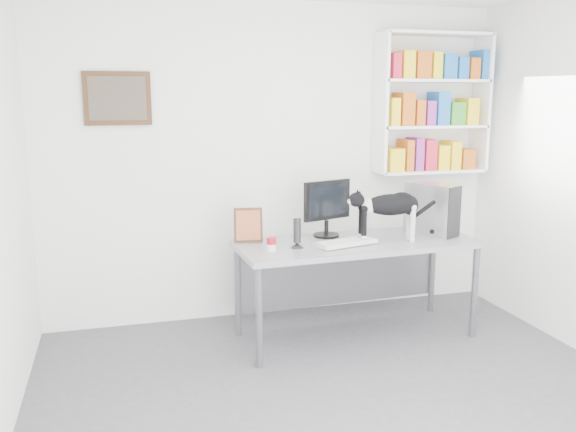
{
  "coord_description": "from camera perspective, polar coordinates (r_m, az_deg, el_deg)",
  "views": [
    {
      "loc": [
        -1.34,
        -3.09,
        1.93
      ],
      "look_at": [
        -0.03,
        1.53,
        0.97
      ],
      "focal_mm": 38.0,
      "sensor_mm": 36.0,
      "label": 1
    }
  ],
  "objects": [
    {
      "name": "desk",
      "position": [
        4.95,
        6.37,
        -6.81
      ],
      "size": [
        1.93,
        0.83,
        0.79
      ],
      "primitive_type": "cube",
      "rotation": [
        0.0,
        0.0,
        0.05
      ],
      "color": "gray",
      "rests_on": "room"
    },
    {
      "name": "bookshelf",
      "position": [
        5.65,
        13.35,
        10.19
      ],
      "size": [
        1.03,
        0.28,
        1.24
      ],
      "primitive_type": "cube",
      "color": "white",
      "rests_on": "room"
    },
    {
      "name": "keyboard",
      "position": [
        4.71,
        5.42,
        -2.5
      ],
      "size": [
        0.52,
        0.3,
        0.04
      ],
      "primitive_type": "cube",
      "rotation": [
        0.0,
        0.0,
        0.26
      ],
      "color": "beige",
      "rests_on": "desk"
    },
    {
      "name": "pc_tower",
      "position": [
        5.15,
        13.28,
        0.65
      ],
      "size": [
        0.36,
        0.47,
        0.43
      ],
      "primitive_type": "cube",
      "rotation": [
        0.0,
        0.0,
        0.47
      ],
      "color": "#B1B1B6",
      "rests_on": "desk"
    },
    {
      "name": "monitor",
      "position": [
        4.94,
        3.63,
        0.74
      ],
      "size": [
        0.49,
        0.34,
        0.47
      ],
      "primitive_type": "cube",
      "rotation": [
        0.0,
        0.0,
        0.32
      ],
      "color": "black",
      "rests_on": "desk"
    },
    {
      "name": "leaning_print",
      "position": [
        4.78,
        -3.75,
        -0.79
      ],
      "size": [
        0.24,
        0.13,
        0.28
      ],
      "primitive_type": "cube",
      "rotation": [
        0.0,
        0.0,
        -0.16
      ],
      "color": "#402514",
      "rests_on": "desk"
    },
    {
      "name": "soup_can",
      "position": [
        4.5,
        -1.56,
        -2.66
      ],
      "size": [
        0.09,
        0.09,
        0.1
      ],
      "primitive_type": "cylinder",
      "rotation": [
        0.0,
        0.0,
        -0.39
      ],
      "color": "#A10D1B",
      "rests_on": "desk"
    },
    {
      "name": "wall_art",
      "position": [
        5.07,
        -15.67,
        10.55
      ],
      "size": [
        0.52,
        0.04,
        0.42
      ],
      "primitive_type": "cube",
      "color": "#402514",
      "rests_on": "room"
    },
    {
      "name": "speaker",
      "position": [
        4.58,
        0.86,
        -1.55
      ],
      "size": [
        0.12,
        0.12,
        0.24
      ],
      "primitive_type": "cylinder",
      "rotation": [
        0.0,
        0.0,
        -0.21
      ],
      "color": "black",
      "rests_on": "desk"
    },
    {
      "name": "room",
      "position": [
        3.42,
        7.45,
        1.45
      ],
      "size": [
        4.01,
        4.01,
        2.7
      ],
      "color": "#56565B",
      "rests_on": "ground"
    },
    {
      "name": "cat",
      "position": [
        4.83,
        9.43,
        -0.07
      ],
      "size": [
        0.66,
        0.23,
        0.4
      ],
      "primitive_type": null,
      "rotation": [
        0.0,
        0.0,
        -0.09
      ],
      "color": "black",
      "rests_on": "desk"
    }
  ]
}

